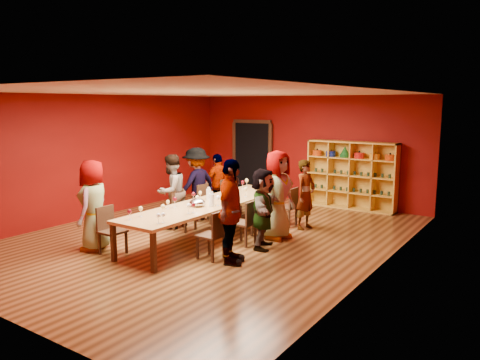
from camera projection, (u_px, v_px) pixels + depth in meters
name	position (u px, v px, depth m)	size (l,w,h in m)	color
room_shell	(210.00, 167.00, 9.58)	(7.10, 9.10, 3.04)	#4D2C14
tasting_table	(210.00, 205.00, 9.71)	(1.10, 4.50, 0.75)	tan
doorway	(253.00, 159.00, 14.26)	(1.40, 0.17, 2.30)	black
shelving_unit	(352.00, 172.00, 12.41)	(2.40, 0.40, 1.80)	gold
chair_person_left_0	(109.00, 228.00, 8.70)	(0.42, 0.42, 0.89)	black
person_left_0	(94.00, 205.00, 8.88)	(0.85, 0.46, 1.73)	silver
chair_person_left_2	(181.00, 208.00, 10.34)	(0.42, 0.42, 0.89)	black
person_left_2	(171.00, 192.00, 10.45)	(0.81, 0.44, 1.67)	#536FAC
chair_person_left_3	(206.00, 201.00, 11.07)	(0.42, 0.42, 0.89)	black
person_left_3	(196.00, 184.00, 11.18)	(1.13, 0.47, 1.75)	#5374AC
chair_person_left_4	(229.00, 195.00, 11.82)	(0.42, 0.42, 0.89)	black
person_left_4	(218.00, 183.00, 11.96)	(0.89, 0.41, 1.52)	silver
chair_person_right_1	(214.00, 233.00, 8.36)	(0.42, 0.42, 0.89)	black
person_right_1	(231.00, 212.00, 8.09)	(1.08, 0.49, 1.85)	#15193B
chair_person_right_2	(247.00, 220.00, 9.23)	(0.42, 0.42, 0.89)	black
person_right_2	(263.00, 209.00, 8.98)	(1.45, 0.42, 1.57)	#121932
chair_person_right_3	(266.00, 213.00, 9.84)	(0.42, 0.42, 0.89)	black
person_right_3	(277.00, 195.00, 9.62)	(0.90, 0.49, 1.84)	#CF8B96
chair_person_right_4	(289.00, 205.00, 10.67)	(0.42, 0.42, 0.89)	black
person_right_4	(306.00, 195.00, 10.40)	(0.57, 0.41, 1.56)	#131935
wine_glass_0	(273.00, 184.00, 11.03)	(0.09, 0.09, 0.22)	white
wine_glass_1	(163.00, 215.00, 8.02)	(0.07, 0.07, 0.18)	white
wine_glass_2	(245.00, 190.00, 10.27)	(0.09, 0.09, 0.22)	white
wine_glass_3	(193.00, 205.00, 8.76)	(0.08, 0.08, 0.19)	white
wine_glass_4	(189.00, 206.00, 8.69)	(0.08, 0.08, 0.20)	white
wine_glass_5	(247.00, 181.00, 11.45)	(0.09, 0.09, 0.22)	white
wine_glass_6	(168.00, 202.00, 9.09)	(0.07, 0.07, 0.18)	white
wine_glass_7	(224.00, 193.00, 9.94)	(0.08, 0.08, 0.21)	white
wine_glass_8	(218.00, 198.00, 9.35)	(0.09, 0.09, 0.22)	white
wine_glass_9	(175.00, 200.00, 9.21)	(0.09, 0.09, 0.21)	white
wine_glass_10	(163.00, 207.00, 8.58)	(0.08, 0.08, 0.20)	white
wine_glass_11	(193.00, 195.00, 9.76)	(0.08, 0.08, 0.21)	white
wine_glass_12	(225.00, 196.00, 9.63)	(0.08, 0.08, 0.20)	white
wine_glass_13	(158.00, 216.00, 7.96)	(0.08, 0.08, 0.19)	white
wine_glass_14	(130.00, 212.00, 8.22)	(0.08, 0.08, 0.19)	white
wine_glass_15	(141.00, 209.00, 8.46)	(0.08, 0.08, 0.19)	white
wine_glass_16	(243.00, 183.00, 11.23)	(0.08, 0.08, 0.21)	white
wine_glass_17	(236.00, 186.00, 10.79)	(0.08, 0.08, 0.19)	white
wine_glass_18	(224.00, 188.00, 10.61)	(0.08, 0.08, 0.20)	white
wine_glass_19	(266.00, 185.00, 10.97)	(0.07, 0.07, 0.19)	white
wine_glass_20	(200.00, 193.00, 9.98)	(0.07, 0.07, 0.19)	white
wine_glass_21	(222.00, 189.00, 10.45)	(0.08, 0.08, 0.19)	white
wine_glass_22	(197.00, 198.00, 9.42)	(0.08, 0.08, 0.20)	white
spittoon_bowl	(197.00, 203.00, 9.31)	(0.32, 0.32, 0.17)	silver
carafe_a	(209.00, 194.00, 9.97)	(0.13, 0.13, 0.27)	white
carafe_b	(212.00, 200.00, 9.33)	(0.15, 0.15, 0.29)	white
wine_bottle	(265.00, 184.00, 11.17)	(0.11, 0.11, 0.34)	#143718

